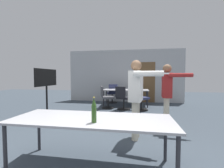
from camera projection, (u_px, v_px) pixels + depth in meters
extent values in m
cube|color=#B2B5B7|center=(124.00, 76.00, 7.84)|extent=(5.95, 0.10, 2.70)
cube|color=brown|center=(146.00, 82.00, 7.63)|extent=(0.90, 0.02, 2.05)
cube|color=#A8A8AD|center=(92.00, 119.00, 2.14)|extent=(2.30, 0.82, 0.03)
cylinder|color=#2D2D33|center=(5.00, 150.00, 1.99)|extent=(0.05, 0.05, 0.70)
cylinder|color=#2D2D33|center=(178.00, 165.00, 1.64)|extent=(0.05, 0.05, 0.70)
cylinder|color=#2D2D33|center=(39.00, 131.00, 2.68)|extent=(0.05, 0.05, 0.70)
cylinder|color=#2D2D33|center=(165.00, 139.00, 2.34)|extent=(0.05, 0.05, 0.70)
cube|color=#A8A8AD|center=(126.00, 90.00, 6.77)|extent=(2.03, 0.80, 0.03)
cylinder|color=#2D2D33|center=(103.00, 98.00, 6.61)|extent=(0.05, 0.05, 0.70)
cylinder|color=#2D2D33|center=(148.00, 100.00, 6.30)|extent=(0.05, 0.05, 0.70)
cylinder|color=#2D2D33|center=(106.00, 96.00, 7.28)|extent=(0.05, 0.05, 0.70)
cylinder|color=#2D2D33|center=(147.00, 97.00, 6.97)|extent=(0.05, 0.05, 0.70)
cube|color=black|center=(47.00, 114.00, 5.17)|extent=(0.44, 0.56, 0.03)
cylinder|color=black|center=(47.00, 100.00, 5.14)|extent=(0.06, 0.06, 0.97)
cube|color=black|center=(46.00, 77.00, 5.10)|extent=(0.04, 1.21, 0.58)
cube|color=black|center=(46.00, 77.00, 5.11)|extent=(0.01, 1.12, 0.51)
cylinder|color=beige|center=(136.00, 119.00, 3.27)|extent=(0.14, 0.14, 0.81)
cylinder|color=beige|center=(135.00, 121.00, 3.10)|extent=(0.14, 0.14, 0.81)
cube|color=silver|center=(136.00, 86.00, 3.15)|extent=(0.32, 0.48, 0.64)
sphere|color=#936B4C|center=(136.00, 65.00, 3.13)|extent=(0.22, 0.22, 0.22)
cylinder|color=silver|center=(138.00, 86.00, 3.41)|extent=(0.11, 0.11, 0.55)
cylinder|color=silver|center=(148.00, 74.00, 2.79)|extent=(0.56, 0.19, 0.11)
cube|color=white|center=(166.00, 73.00, 2.69)|extent=(0.12, 0.05, 0.03)
cylinder|color=beige|center=(166.00, 112.00, 3.95)|extent=(0.13, 0.13, 0.79)
cylinder|color=beige|center=(167.00, 113.00, 3.78)|extent=(0.13, 0.13, 0.79)
cube|color=maroon|center=(167.00, 85.00, 3.83)|extent=(0.27, 0.43, 0.62)
sphere|color=#936B4C|center=(167.00, 69.00, 3.81)|extent=(0.22, 0.22, 0.22)
cylinder|color=maroon|center=(166.00, 85.00, 4.07)|extent=(0.10, 0.10, 0.54)
cylinder|color=maroon|center=(180.00, 75.00, 3.50)|extent=(0.55, 0.15, 0.10)
cube|color=white|center=(194.00, 75.00, 3.43)|extent=(0.12, 0.05, 0.03)
cylinder|color=black|center=(124.00, 109.00, 6.02)|extent=(0.52, 0.52, 0.03)
cylinder|color=black|center=(124.00, 104.00, 6.00)|extent=(0.06, 0.06, 0.40)
cube|color=black|center=(124.00, 98.00, 5.99)|extent=(0.62, 0.62, 0.08)
cube|color=black|center=(120.00, 92.00, 5.77)|extent=(0.42, 0.25, 0.42)
cylinder|color=black|center=(141.00, 110.00, 5.88)|extent=(0.52, 0.52, 0.03)
cylinder|color=black|center=(141.00, 104.00, 5.87)|extent=(0.06, 0.06, 0.41)
cube|color=navy|center=(141.00, 98.00, 5.86)|extent=(0.65, 0.65, 0.08)
cube|color=navy|center=(137.00, 91.00, 6.06)|extent=(0.35, 0.35, 0.42)
cylinder|color=black|center=(112.00, 102.00, 7.57)|extent=(0.52, 0.52, 0.03)
cylinder|color=black|center=(112.00, 98.00, 7.56)|extent=(0.06, 0.06, 0.41)
cube|color=navy|center=(112.00, 93.00, 7.55)|extent=(0.59, 0.59, 0.08)
cube|color=navy|center=(113.00, 89.00, 7.28)|extent=(0.43, 0.21, 0.42)
cylinder|color=black|center=(108.00, 108.00, 6.27)|extent=(0.52, 0.52, 0.03)
cylinder|color=black|center=(108.00, 103.00, 6.26)|extent=(0.06, 0.06, 0.38)
cube|color=#4C4C51|center=(108.00, 97.00, 6.25)|extent=(0.58, 0.58, 0.08)
cube|color=#4C4C51|center=(102.00, 91.00, 6.19)|extent=(0.20, 0.43, 0.42)
cylinder|color=#2D511E|center=(94.00, 114.00, 1.94)|extent=(0.07, 0.07, 0.22)
cone|color=#2D511E|center=(94.00, 102.00, 1.93)|extent=(0.06, 0.06, 0.10)
cylinder|color=gold|center=(94.00, 97.00, 1.93)|extent=(0.03, 0.03, 0.01)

